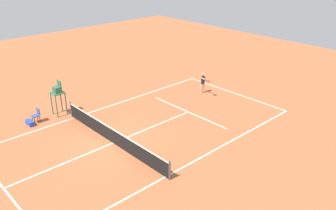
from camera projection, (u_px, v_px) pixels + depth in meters
The scene contains 8 objects.
ground_plane at pixel (113, 143), 20.74m from camera, with size 60.00×60.00×0.00m, color #B76038.
court_lines at pixel (113, 143), 20.74m from camera, with size 9.23×23.02×0.01m.
tennis_net at pixel (113, 136), 20.54m from camera, with size 9.83×0.10×1.07m.
player_serving at pixel (203, 81), 27.42m from camera, with size 1.23×0.77×1.66m.
tennis_ball at pixel (184, 91), 28.21m from camera, with size 0.07×0.07×0.07m, color #CCE033.
umpire_chair at pixel (58, 92), 23.69m from camera, with size 0.80×0.80×2.41m.
courtside_chair_near at pixel (37, 115), 23.02m from camera, with size 0.44×0.46×0.95m.
equipment_bag at pixel (30, 123), 22.79m from camera, with size 0.76×0.32×0.30m, color #2647B7.
Camera 1 is at (-15.43, 9.86, 10.52)m, focal length 37.83 mm.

